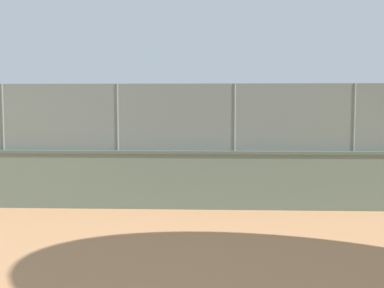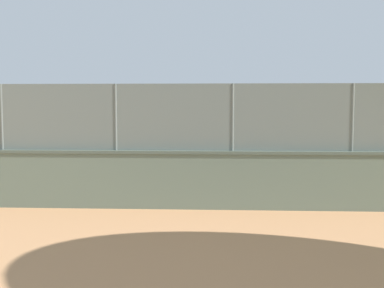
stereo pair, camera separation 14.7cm
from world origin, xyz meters
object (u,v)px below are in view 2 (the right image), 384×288
player_crossing_court (269,144)px  sports_ball (108,158)px  spare_ball_by_wall (223,199)px  player_near_wall_returning (116,138)px

player_crossing_court → sports_ball: (7.51, -2.23, -0.92)m
player_crossing_court → spare_ball_by_wall: 7.47m
player_near_wall_returning → spare_ball_by_wall: player_near_wall_returning is taller
player_near_wall_returning → player_crossing_court: (-7.42, 3.46, 0.04)m
player_near_wall_returning → sports_ball: (0.08, 1.23, -0.87)m
player_crossing_court → sports_ball: bearing=-16.5°
player_near_wall_returning → spare_ball_by_wall: size_ratio=10.18×
player_near_wall_returning → sports_ball: player_near_wall_returning is taller
player_near_wall_returning → sports_ball: 1.51m
sports_ball → spare_ball_by_wall: 11.01m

